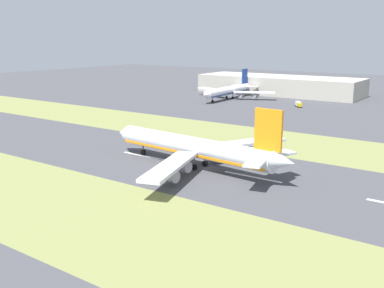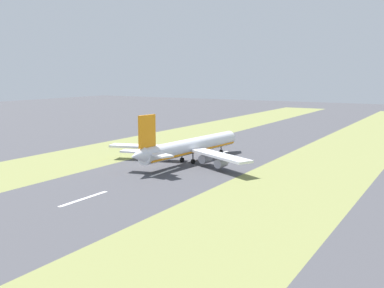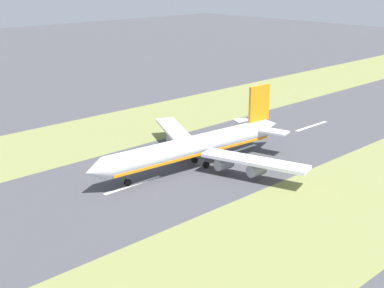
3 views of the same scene
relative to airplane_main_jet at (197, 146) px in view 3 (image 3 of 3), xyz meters
The scene contains 7 objects.
ground_plane 6.88m from the airplane_main_jet, 66.72° to the right, with size 800.00×800.00×0.00m, color #424247.
grass_median_west 44.20m from the airplane_main_jet, behind, with size 40.00×600.00×0.01m, color olive.
grass_median_east 46.81m from the airplane_main_jet, ahead, with size 40.00×600.00×0.01m, color olive.
centreline_dash_near 58.43m from the airplane_main_jet, 88.70° to the right, with size 1.20×18.00×0.01m, color silver.
centreline_dash_mid 19.12m from the airplane_main_jet, 85.83° to the right, with size 1.20×18.00×0.01m, color silver.
centreline_dash_far 22.75m from the airplane_main_jet, 86.55° to the left, with size 1.20×18.00×0.01m, color silver.
airplane_main_jet is the anchor object (origin of this frame).
Camera 3 is at (-103.89, 102.11, 53.15)m, focal length 50.00 mm.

